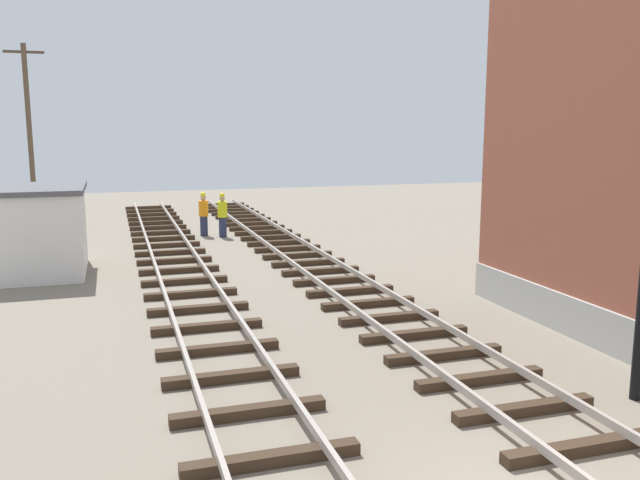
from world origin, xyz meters
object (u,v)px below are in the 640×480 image
track_worker_distant (222,215)px  utility_pole_far (29,130)px  control_hut (36,230)px  track_worker_foreground (204,214)px

track_worker_distant → utility_pole_far: bearing=137.5°
control_hut → track_worker_foreground: 8.35m
track_worker_foreground → track_worker_distant: 0.91m
track_worker_foreground → track_worker_distant: bearing=-38.5°
track_worker_foreground → track_worker_distant: same height
utility_pole_far → track_worker_foreground: bearing=-42.9°
utility_pole_far → track_worker_distant: size_ratio=4.52×
control_hut → utility_pole_far: utility_pole_far is taller
track_worker_foreground → utility_pole_far: bearing=137.1°
track_worker_foreground → track_worker_distant: (0.71, -0.56, 0.00)m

